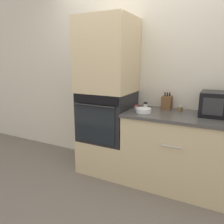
{
  "coord_description": "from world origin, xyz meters",
  "views": [
    {
      "loc": [
        0.99,
        -2.12,
        1.44
      ],
      "look_at": [
        -0.21,
        0.21,
        0.82
      ],
      "focal_mm": 35.0,
      "sensor_mm": 36.0,
      "label": 1
    }
  ],
  "objects_px": {
    "microwave": "(216,104)",
    "bowl": "(144,110)",
    "condiment_jar_mid": "(180,108)",
    "condiment_jar_far": "(136,108)",
    "wall_oven": "(107,116)",
    "knife_block": "(167,102)",
    "condiment_jar_near": "(145,106)"
  },
  "relations": [
    {
      "from": "wall_oven",
      "to": "knife_block",
      "type": "bearing_deg",
      "value": 16.51
    },
    {
      "from": "bowl",
      "to": "condiment_jar_mid",
      "type": "xyz_separation_m",
      "value": [
        0.36,
        0.27,
        0.01
      ]
    },
    {
      "from": "condiment_jar_near",
      "to": "knife_block",
      "type": "bearing_deg",
      "value": 33.61
    },
    {
      "from": "wall_oven",
      "to": "condiment_jar_mid",
      "type": "height_order",
      "value": "wall_oven"
    },
    {
      "from": "knife_block",
      "to": "condiment_jar_far",
      "type": "relative_size",
      "value": 3.4
    },
    {
      "from": "condiment_jar_mid",
      "to": "condiment_jar_far",
      "type": "distance_m",
      "value": 0.52
    },
    {
      "from": "microwave",
      "to": "bowl",
      "type": "height_order",
      "value": "microwave"
    },
    {
      "from": "microwave",
      "to": "bowl",
      "type": "xyz_separation_m",
      "value": [
        -0.73,
        -0.2,
        -0.1
      ]
    },
    {
      "from": "bowl",
      "to": "wall_oven",
      "type": "bearing_deg",
      "value": 170.23
    },
    {
      "from": "knife_block",
      "to": "condiment_jar_mid",
      "type": "height_order",
      "value": "knife_block"
    },
    {
      "from": "knife_block",
      "to": "microwave",
      "type": "bearing_deg",
      "value": -10.56
    },
    {
      "from": "wall_oven",
      "to": "condiment_jar_near",
      "type": "height_order",
      "value": "wall_oven"
    },
    {
      "from": "microwave",
      "to": "condiment_jar_far",
      "type": "distance_m",
      "value": 0.87
    },
    {
      "from": "knife_block",
      "to": "condiment_jar_mid",
      "type": "bearing_deg",
      "value": -11.37
    },
    {
      "from": "condiment_jar_far",
      "to": "knife_block",
      "type": "bearing_deg",
      "value": 34.4
    },
    {
      "from": "bowl",
      "to": "condiment_jar_near",
      "type": "xyz_separation_m",
      "value": [
        -0.03,
        0.15,
        0.02
      ]
    },
    {
      "from": "wall_oven",
      "to": "condiment_jar_mid",
      "type": "bearing_deg",
      "value": 11.4
    },
    {
      "from": "knife_block",
      "to": "condiment_jar_near",
      "type": "bearing_deg",
      "value": -146.39
    },
    {
      "from": "wall_oven",
      "to": "bowl",
      "type": "distance_m",
      "value": 0.55
    },
    {
      "from": "wall_oven",
      "to": "bowl",
      "type": "relative_size",
      "value": 3.7
    },
    {
      "from": "wall_oven",
      "to": "condiment_jar_mid",
      "type": "xyz_separation_m",
      "value": [
        0.88,
        0.18,
        0.15
      ]
    },
    {
      "from": "microwave",
      "to": "condiment_jar_mid",
      "type": "relative_size",
      "value": 5.28
    },
    {
      "from": "knife_block",
      "to": "condiment_jar_far",
      "type": "xyz_separation_m",
      "value": [
        -0.31,
        -0.22,
        -0.05
      ]
    },
    {
      "from": "knife_block",
      "to": "bowl",
      "type": "relative_size",
      "value": 1.2
    },
    {
      "from": "knife_block",
      "to": "condiment_jar_mid",
      "type": "distance_m",
      "value": 0.18
    },
    {
      "from": "microwave",
      "to": "condiment_jar_mid",
      "type": "height_order",
      "value": "microwave"
    },
    {
      "from": "wall_oven",
      "to": "condiment_jar_far",
      "type": "xyz_separation_m",
      "value": [
        0.4,
        -0.0,
        0.15
      ]
    },
    {
      "from": "bowl",
      "to": "condiment_jar_mid",
      "type": "bearing_deg",
      "value": 36.75
    },
    {
      "from": "microwave",
      "to": "condiment_jar_mid",
      "type": "bearing_deg",
      "value": 169.81
    },
    {
      "from": "bowl",
      "to": "condiment_jar_far",
      "type": "height_order",
      "value": "condiment_jar_far"
    },
    {
      "from": "wall_oven",
      "to": "condiment_jar_near",
      "type": "distance_m",
      "value": 0.52
    },
    {
      "from": "microwave",
      "to": "bowl",
      "type": "distance_m",
      "value": 0.76
    }
  ]
}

